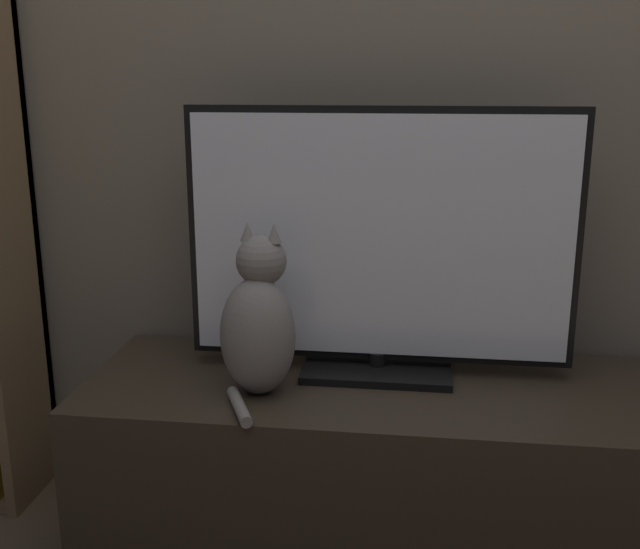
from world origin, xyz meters
TOP-DOWN VIEW (x-y plane):
  - wall_back at (0.00, 1.22)m, footprint 4.80×0.05m
  - tv_stand at (0.00, 0.91)m, footprint 1.57×0.54m
  - tv at (-0.06, 0.99)m, footprint 0.98×0.23m
  - cat at (-0.33, 0.83)m, footprint 0.21×0.30m

SIDE VIEW (x-z plane):
  - tv_stand at x=0.00m, z-range 0.00..0.47m
  - cat at x=-0.33m, z-range 0.44..0.85m
  - tv at x=-0.06m, z-range 0.46..1.14m
  - wall_back at x=0.00m, z-range 0.00..2.60m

